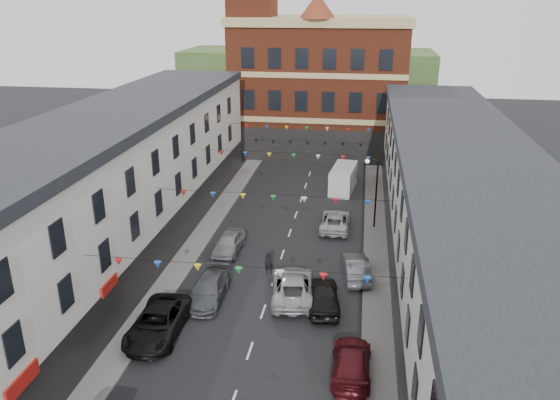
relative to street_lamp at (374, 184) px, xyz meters
The scene contains 19 objects.
ground 15.94m from the street_lamp, 115.07° to the right, with size 160.00×160.00×0.00m, color black.
pavement_left 18.43m from the street_lamp, 138.26° to the right, with size 1.80×64.00×0.15m, color #605E5B.
pavement_right 12.60m from the street_lamp, 88.33° to the right, with size 1.80×64.00×0.15m, color #605E5B.
terrace_left 22.52m from the street_lamp, 144.66° to the right, with size 8.40×56.00×10.70m.
terrace_right 14.04m from the street_lamp, 68.09° to the right, with size 8.40×56.00×9.70m.
civic_building 25.18m from the street_lamp, 105.30° to the left, with size 20.60×13.30×18.50m.
clock_tower 27.57m from the street_lamp, 123.79° to the left, with size 5.60×5.60×30.00m.
distant_hill 49.16m from the street_lamp, 102.40° to the left, with size 40.00×14.00×10.00m, color #2F4C23.
street_lamp is the anchor object (origin of this frame).
car_left_c 21.26m from the street_lamp, 124.78° to the right, with size 2.64×5.72×1.59m, color black.
car_left_d 16.93m from the street_lamp, 127.94° to the right, with size 2.06×5.07×1.47m, color #484D51.
car_left_e 12.69m from the street_lamp, 149.59° to the right, with size 1.78×4.42×1.51m, color gray.
car_right_c 19.36m from the street_lamp, 93.15° to the right, with size 1.96×4.83×1.40m, color #4C0F15.
car_right_d 13.63m from the street_lamp, 102.84° to the right, with size 1.93×4.79×1.63m, color black.
car_right_e 9.32m from the street_lamp, 96.88° to the right, with size 1.58×4.53×1.49m, color #55575D.
car_right_f 4.38m from the street_lamp, 169.81° to the right, with size 2.35×5.10×1.42m, color #A2A5A7.
moving_car 13.35m from the street_lamp, 112.64° to the right, with size 2.67×5.80×1.61m, color #9FA1A6.
white_van 10.06m from the street_lamp, 106.49° to the left, with size 2.07×5.38×2.38m, color beige.
pedestrian 11.95m from the street_lamp, 127.40° to the right, with size 0.62×0.40×1.69m, color black.
Camera 1 is at (5.43, -28.39, 18.11)m, focal length 35.00 mm.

